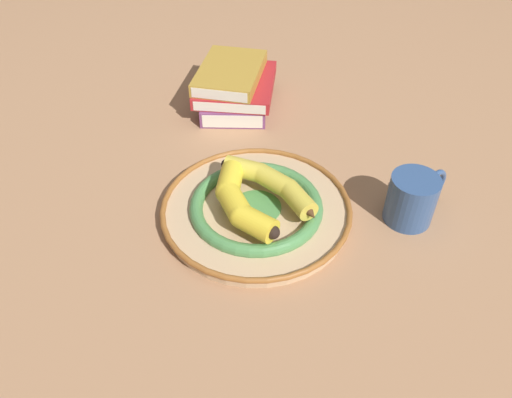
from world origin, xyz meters
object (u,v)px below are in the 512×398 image
(decorative_bowl, at_px, (256,209))
(coffee_mug, at_px, (413,198))
(book_stack, at_px, (234,87))
(banana_a, at_px, (238,201))
(banana_b, at_px, (273,184))

(decorative_bowl, bearing_deg, coffee_mug, 26.67)
(book_stack, relative_size, coffee_mug, 1.93)
(banana_a, xyz_separation_m, coffee_mug, (0.24, 0.14, -0.01))
(decorative_bowl, xyz_separation_m, coffee_mug, (0.22, 0.11, 0.03))
(decorative_bowl, height_order, banana_b, banana_b)
(banana_a, bearing_deg, coffee_mug, 69.44)
(book_stack, bearing_deg, banana_a, 5.91)
(decorative_bowl, bearing_deg, banana_b, 68.07)
(book_stack, bearing_deg, coffee_mug, 43.39)
(banana_b, relative_size, book_stack, 0.88)
(decorative_bowl, relative_size, coffee_mug, 2.66)
(banana_a, relative_size, coffee_mug, 1.31)
(decorative_bowl, bearing_deg, book_stack, 125.64)
(banana_b, bearing_deg, coffee_mug, -145.79)
(decorative_bowl, height_order, coffee_mug, coffee_mug)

